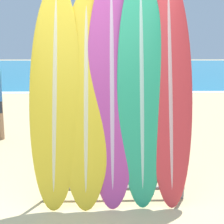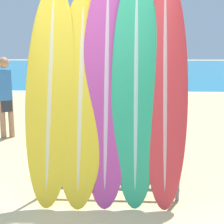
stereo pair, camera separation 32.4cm
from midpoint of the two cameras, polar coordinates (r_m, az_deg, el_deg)
ocean_water at (r=41.97m, az=2.66°, el=8.51°), size 120.00×60.00×0.01m
surfboard_rack at (r=3.38m, az=2.01°, el=-8.98°), size 1.54×0.04×0.80m
surfboard_slot_0 at (r=3.35m, az=-8.46°, el=3.83°), size 0.54×0.78×2.36m
surfboard_slot_1 at (r=3.31m, az=-2.93°, el=3.00°), size 0.55×0.78×2.26m
surfboard_slot_2 at (r=3.30m, az=1.82°, el=4.94°), size 0.55×0.76×2.48m
surfboard_slot_3 at (r=3.27m, az=7.23°, el=4.76°), size 0.51×0.67×2.48m
surfboard_slot_4 at (r=3.32m, az=12.41°, el=4.52°), size 0.48×0.71×2.46m
person_near_water at (r=9.27m, az=12.42°, el=6.44°), size 0.28×0.23×1.70m
person_mid_beach at (r=7.92m, az=5.60°, el=5.47°), size 0.21×0.26×1.58m
person_far_left at (r=6.05m, az=-17.49°, el=3.08°), size 0.26×0.24×1.51m
person_far_right at (r=5.11m, az=-4.13°, el=3.27°), size 0.28×0.24×1.68m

